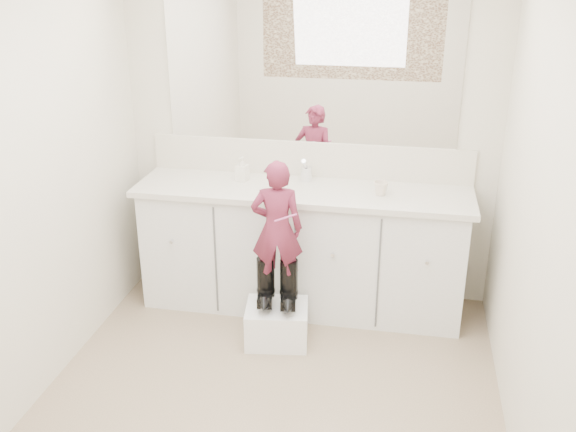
# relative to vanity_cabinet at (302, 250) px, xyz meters

# --- Properties ---
(floor) EXTENTS (3.00, 3.00, 0.00)m
(floor) POSITION_rel_vanity_cabinet_xyz_m (0.00, -1.23, -0.42)
(floor) COLOR #816A54
(floor) RESTS_ON ground
(wall_back) EXTENTS (2.60, 0.00, 2.60)m
(wall_back) POSITION_rel_vanity_cabinet_xyz_m (0.00, 0.27, 0.77)
(wall_back) COLOR beige
(wall_back) RESTS_ON floor
(wall_front) EXTENTS (2.60, 0.00, 2.60)m
(wall_front) POSITION_rel_vanity_cabinet_xyz_m (0.00, -2.73, 0.77)
(wall_front) COLOR beige
(wall_front) RESTS_ON floor
(wall_left) EXTENTS (0.00, 3.00, 3.00)m
(wall_left) POSITION_rel_vanity_cabinet_xyz_m (-1.30, -1.23, 0.78)
(wall_left) COLOR beige
(wall_left) RESTS_ON floor
(wall_right) EXTENTS (0.00, 3.00, 3.00)m
(wall_right) POSITION_rel_vanity_cabinet_xyz_m (1.30, -1.23, 0.78)
(wall_right) COLOR beige
(wall_right) RESTS_ON floor
(vanity_cabinet) EXTENTS (2.20, 0.55, 0.85)m
(vanity_cabinet) POSITION_rel_vanity_cabinet_xyz_m (0.00, 0.00, 0.00)
(vanity_cabinet) COLOR silver
(vanity_cabinet) RESTS_ON floor
(countertop) EXTENTS (2.28, 0.58, 0.04)m
(countertop) POSITION_rel_vanity_cabinet_xyz_m (0.00, -0.01, 0.45)
(countertop) COLOR beige
(countertop) RESTS_ON vanity_cabinet
(backsplash) EXTENTS (2.28, 0.03, 0.25)m
(backsplash) POSITION_rel_vanity_cabinet_xyz_m (0.00, 0.26, 0.59)
(backsplash) COLOR beige
(backsplash) RESTS_ON countertop
(mirror) EXTENTS (2.00, 0.02, 1.00)m
(mirror) POSITION_rel_vanity_cabinet_xyz_m (0.00, 0.26, 1.22)
(mirror) COLOR white
(mirror) RESTS_ON wall_back
(dot_panel) EXTENTS (2.00, 0.01, 1.20)m
(dot_panel) POSITION_rel_vanity_cabinet_xyz_m (0.00, -2.71, 1.22)
(dot_panel) COLOR #472819
(dot_panel) RESTS_ON wall_front
(faucet) EXTENTS (0.08, 0.08, 0.10)m
(faucet) POSITION_rel_vanity_cabinet_xyz_m (0.00, 0.15, 0.52)
(faucet) COLOR silver
(faucet) RESTS_ON countertop
(cup) EXTENTS (0.12, 0.12, 0.09)m
(cup) POSITION_rel_vanity_cabinet_xyz_m (0.52, -0.04, 0.51)
(cup) COLOR beige
(cup) RESTS_ON countertop
(soap_bottle) EXTENTS (0.09, 0.09, 0.17)m
(soap_bottle) POSITION_rel_vanity_cabinet_xyz_m (-0.44, 0.07, 0.55)
(soap_bottle) COLOR silver
(soap_bottle) RESTS_ON countertop
(step_stool) EXTENTS (0.44, 0.38, 0.25)m
(step_stool) POSITION_rel_vanity_cabinet_xyz_m (-0.08, -0.51, -0.30)
(step_stool) COLOR white
(step_stool) RESTS_ON floor
(boot_left) EXTENTS (0.15, 0.23, 0.33)m
(boot_left) POSITION_rel_vanity_cabinet_xyz_m (-0.15, -0.49, -0.01)
(boot_left) COLOR black
(boot_left) RESTS_ON step_stool
(boot_right) EXTENTS (0.15, 0.23, 0.33)m
(boot_right) POSITION_rel_vanity_cabinet_xyz_m (-0.00, -0.49, -0.01)
(boot_right) COLOR black
(boot_right) RESTS_ON step_stool
(toddler) EXTENTS (0.35, 0.25, 0.88)m
(toddler) POSITION_rel_vanity_cabinet_xyz_m (-0.08, -0.49, 0.37)
(toddler) COLOR #B2365C
(toddler) RESTS_ON step_stool
(toothbrush) EXTENTS (0.14, 0.03, 0.06)m
(toothbrush) POSITION_rel_vanity_cabinet_xyz_m (-0.01, -0.57, 0.48)
(toothbrush) COLOR #D05097
(toothbrush) RESTS_ON toddler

